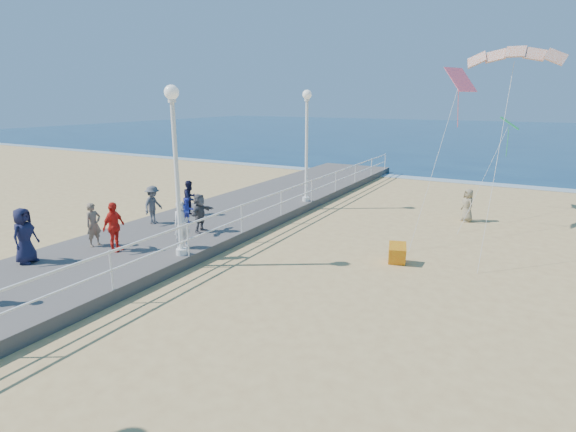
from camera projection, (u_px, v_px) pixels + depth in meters
The scene contains 20 objects.
ground at pixel (333, 300), 12.20m from camera, with size 160.00×160.00×0.00m, color #D9B671.
ocean at pixel (506, 135), 67.23m from camera, with size 160.00×90.00×0.05m, color #0D2E50.
surf_line at pixel (457, 181), 29.55m from camera, with size 160.00×1.20×0.04m, color silver.
boardwalk at pixel (135, 250), 15.66m from camera, with size 5.00×44.00×0.40m, color #645F5A.
railing at pixel (187, 231), 14.25m from camera, with size 0.05×42.00×0.55m.
lamp_post_mid at pixel (175, 154), 13.78m from camera, with size 0.44×0.44×5.32m.
lamp_post_far at pixel (307, 134), 21.40m from camera, with size 0.44×0.44×5.32m.
woman_holding_toddler at pixel (182, 225), 15.05m from camera, with size 0.59×0.39×1.63m, color silver.
toddler_held at pixel (188, 211), 14.98m from camera, with size 0.43×0.33×0.88m, color blue.
spectator_2 at pixel (153, 205), 18.06m from camera, with size 1.00×0.57×1.55m, color #515256.
spectator_3 at pixel (114, 227), 14.76m from camera, with size 0.97×0.40×1.66m, color red.
spectator_4 at pixel (24, 236), 13.68m from camera, with size 0.85×0.55×1.74m, color #1A1C3A.
spectator_5 at pixel (200, 213), 16.93m from camera, with size 1.37×0.44×1.48m, color #525155.
spectator_6 at pixel (94, 225), 15.29m from camera, with size 0.55×0.36×1.51m, color #83715B.
spectator_7 at pixel (190, 198), 19.36m from camera, with size 0.74×0.58×1.52m, color #191A37.
beach_walker_c at pixel (468, 205), 19.88m from camera, with size 0.72×0.47×1.47m, color gray.
box_kite at pixel (397, 255), 14.86m from camera, with size 0.55×0.55×0.60m, color #C2490B.
kite_parafoil at pixel (516, 52), 14.25m from camera, with size 2.94×0.90×0.30m, color #CB4E17, non-canonical shape.
kite_diamond_pink at pixel (461, 79), 17.82m from camera, with size 1.23×1.23×0.02m, color #F95B74.
kite_diamond_green at pixel (510, 123), 21.50m from camera, with size 1.02×1.02×0.02m, color green.
Camera 1 is at (4.36, -10.41, 5.32)m, focal length 28.00 mm.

